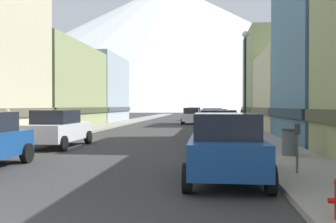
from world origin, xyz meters
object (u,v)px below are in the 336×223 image
car_driving_0 (194,114)px  streetlamp_right (245,69)px  pedestrian_0 (243,118)px  pedestrian_1 (8,128)px  parking_meter_near (297,141)px  trash_bin_right (290,142)px  car_driving_1 (191,116)px  car_right_0 (225,146)px  car_right_1 (217,129)px  potted_plant_1 (50,127)px  car_left_1 (58,128)px  car_right_2 (214,122)px  car_right_3 (213,118)px

car_driving_0 → streetlamp_right: size_ratio=0.75×
streetlamp_right → pedestrian_0: bearing=85.4°
pedestrian_1 → parking_meter_near: bearing=-29.2°
trash_bin_right → pedestrian_0: bearing=90.3°
trash_bin_right → car_driving_1: bearing=100.0°
car_right_0 → streetlamp_right: bearing=81.6°
car_right_1 → potted_plant_1: size_ratio=5.54×
pedestrian_1 → potted_plant_1: bearing=96.4°
car_left_1 → pedestrian_1: size_ratio=2.62×
car_right_2 → potted_plant_1: size_ratio=5.47×
car_left_1 → car_driving_1: size_ratio=1.01×
car_driving_0 → car_driving_1: same height
car_driving_0 → pedestrian_0: (4.65, -19.63, 0.06)m
car_right_1 → car_right_0: bearing=-90.0°
car_right_1 → car_driving_0: (-2.20, 33.34, 0.00)m
car_right_2 → potted_plant_1: 10.92m
car_driving_0 → potted_plant_1: size_ratio=5.44×
streetlamp_right → trash_bin_right: bearing=-81.1°
car_left_1 → car_right_3: size_ratio=0.99×
potted_plant_1 → pedestrian_1: pedestrian_1 is taller
potted_plant_1 → streetlamp_right: size_ratio=0.14×
car_right_1 → car_right_3: (0.01, 16.30, 0.00)m
car_driving_0 → streetlamp_right: 31.13m
car_right_2 → car_right_0: bearing=-90.0°
trash_bin_right → potted_plant_1: bearing=144.0°
potted_plant_1 → streetlamp_right: 13.23m
parking_meter_near → pedestrian_1: pedestrian_1 is taller
car_driving_1 → streetlamp_right: streetlamp_right is taller
car_driving_1 → potted_plant_1: (-8.60, -17.32, -0.32)m
car_left_1 → pedestrian_0: pedestrian_0 is taller
car_left_1 → parking_meter_near: bearing=-35.7°
car_left_1 → pedestrian_1: pedestrian_1 is taller
car_left_1 → trash_bin_right: car_left_1 is taller
car_right_1 → car_right_2: bearing=90.0°
car_right_2 → car_right_3: size_ratio=0.99×
pedestrian_0 → streetlamp_right: size_ratio=0.30×
car_left_1 → trash_bin_right: 10.63m
car_left_1 → car_driving_1: same height
car_right_0 → pedestrian_0: 21.81m
potted_plant_1 → car_right_2: bearing=8.3°
car_right_3 → trash_bin_right: size_ratio=4.57×
car_driving_0 → parking_meter_near: bearing=-84.2°
car_right_2 → car_driving_0: 25.95m
car_right_3 → pedestrian_0: size_ratio=2.57×
pedestrian_1 → streetlamp_right: bearing=16.3°
car_right_0 → car_right_3: size_ratio=0.98×
car_right_1 → pedestrian_0: (2.45, 13.71, 0.06)m
parking_meter_near → potted_plant_1: size_ratio=1.64×
car_driving_1 → parking_meter_near: bearing=-82.3°
car_driving_0 → pedestrian_1: (-7.85, -34.14, 0.03)m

